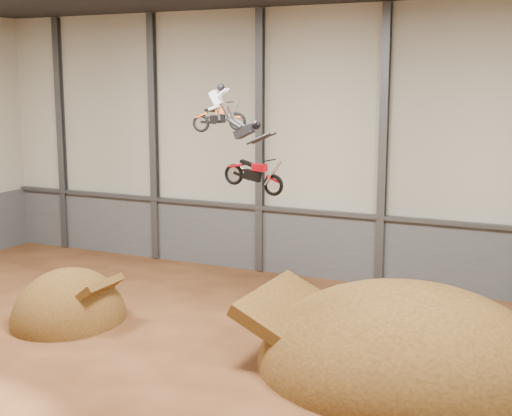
{
  "coord_description": "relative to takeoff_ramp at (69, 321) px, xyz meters",
  "views": [
    {
      "loc": [
        12.46,
        -19.49,
        10.3
      ],
      "look_at": [
        1.48,
        4.0,
        5.63
      ],
      "focal_mm": 50.0,
      "sensor_mm": 36.0,
      "label": 1
    }
  ],
  "objects": [
    {
      "name": "steel_rail",
      "position": [
        7.39,
        10.92,
        3.55
      ],
      "size": [
        39.8,
        0.35,
        0.2
      ],
      "primitive_type": "cube",
      "color": "#47494F",
      "rests_on": "lower_band_back"
    },
    {
      "name": "steel_column_0",
      "position": [
        -9.28,
        10.97,
        7.0
      ],
      "size": [
        0.4,
        0.36,
        13.9
      ],
      "primitive_type": "cube",
      "color": "#47494F",
      "rests_on": "ground"
    },
    {
      "name": "landing_ramp",
      "position": [
        14.46,
        0.89,
        0.0
      ],
      "size": [
        10.88,
        9.63,
        6.28
      ],
      "primitive_type": "ellipsoid",
      "color": "#432A10",
      "rests_on": "ground"
    },
    {
      "name": "takeoff_ramp",
      "position": [
        0.0,
        0.0,
        0.0
      ],
      "size": [
        4.63,
        5.34,
        4.63
      ],
      "primitive_type": "ellipsoid",
      "color": "#432A10",
      "rests_on": "ground"
    },
    {
      "name": "lower_band_back",
      "position": [
        7.39,
        11.07,
        1.75
      ],
      "size": [
        39.8,
        0.18,
        3.5
      ],
      "primitive_type": "cube",
      "color": "#57595F",
      "rests_on": "ground"
    },
    {
      "name": "fmx_rider_a",
      "position": [
        6.55,
        1.72,
        9.31
      ],
      "size": [
        2.44,
        1.14,
        2.16
      ],
      "primitive_type": null,
      "rotation": [
        0.0,
        -0.07,
        0.13
      ],
      "color": "#D54C16"
    },
    {
      "name": "steel_column_2",
      "position": [
        4.06,
        10.97,
        7.0
      ],
      "size": [
        0.4,
        0.36,
        13.9
      ],
      "primitive_type": "cube",
      "color": "#47494F",
      "rests_on": "ground"
    },
    {
      "name": "steel_column_3",
      "position": [
        10.72,
        10.97,
        7.0
      ],
      "size": [
        0.4,
        0.36,
        13.9
      ],
      "primitive_type": "cube",
      "color": "#47494F",
      "rests_on": "ground"
    },
    {
      "name": "floor",
      "position": [
        7.39,
        -3.83,
        0.0
      ],
      "size": [
        40.0,
        40.0,
        0.0
      ],
      "primitive_type": "plane",
      "color": "#4A2713",
      "rests_on": "ground"
    },
    {
      "name": "steel_column_1",
      "position": [
        -2.61,
        10.97,
        7.0
      ],
      "size": [
        0.4,
        0.36,
        13.9
      ],
      "primitive_type": "cube",
      "color": "#47494F",
      "rests_on": "ground"
    },
    {
      "name": "back_wall",
      "position": [
        7.39,
        11.17,
        7.0
      ],
      "size": [
        40.0,
        0.1,
        14.0
      ],
      "primitive_type": "cube",
      "color": "beige",
      "rests_on": "ground"
    },
    {
      "name": "fmx_rider_b",
      "position": [
        9.48,
        -1.48,
        7.91
      ],
      "size": [
        3.56,
        1.24,
        3.12
      ],
      "primitive_type": null,
      "rotation": [
        0.0,
        0.16,
        -0.1
      ],
      "color": "red"
    }
  ]
}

